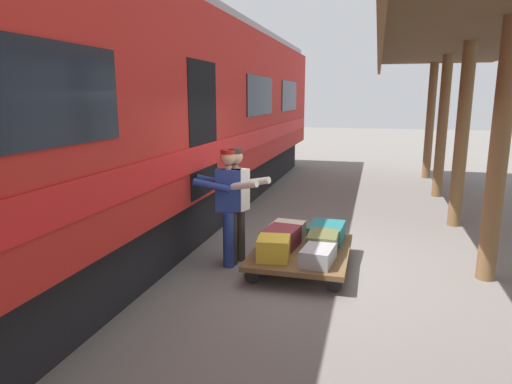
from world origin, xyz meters
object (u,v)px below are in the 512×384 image
Objects in this scene: train_car at (115,121)px; luggage_cart at (301,252)px; suitcase_teal_softside at (327,232)px; suitcase_olive_duffel at (323,242)px; suitcase_burgundy_valise at (281,238)px; suitcase_cream_canvas at (288,230)px; porter_in_overalls at (227,203)px; porter_by_door at (237,202)px; suitcase_yellow_case at (274,248)px; suitcase_gray_aluminum at (318,255)px.

train_car is 3.57m from luggage_cart.
suitcase_olive_duffel is (0.00, 0.50, 0.00)m from suitcase_teal_softside.
train_car is at bearing -4.42° from luggage_cart.
luggage_cart is 3.04× the size of suitcase_burgundy_valise.
suitcase_olive_duffel is at bearing 140.64° from suitcase_cream_canvas.
porter_in_overalls is at bearing 6.20° from suitcase_olive_duffel.
train_car reaches higher than porter_in_overalls.
porter_in_overalls reaches higher than suitcase_teal_softside.
suitcase_teal_softside is 1.47m from porter_by_door.
suitcase_cream_canvas is at bearing -58.63° from luggage_cart.
suitcase_yellow_case is 0.89× the size of suitcase_cream_canvas.
suitcase_gray_aluminum is 1.44m from porter_by_door.
train_car is at bearing -14.89° from suitcase_yellow_case.
suitcase_olive_duffel is at bearing 175.98° from train_car.
train_car is at bearing -7.59° from porter_by_door.
suitcase_olive_duffel is (-3.36, 0.24, -1.65)m from train_car.
suitcase_yellow_case is (-2.75, 0.73, -1.63)m from train_car.
suitcase_teal_softside is at bearing -121.37° from luggage_cart.
suitcase_gray_aluminum is 0.35× the size of porter_by_door.
train_car is at bearing 5.39° from suitcase_cream_canvas.
train_car is 10.83× the size of luggage_cart.
suitcase_cream_canvas is at bearing -174.61° from train_car.
porter_in_overalls is at bearing -14.19° from suitcase_gray_aluminum.
suitcase_gray_aluminum is at bearing 160.26° from porter_by_door.
suitcase_gray_aluminum reaches higher than luggage_cart.
suitcase_gray_aluminum is at bearing 180.00° from suitcase_yellow_case.
luggage_cart is at bearing -177.43° from porter_by_door.
train_car is 43.98× the size of suitcase_yellow_case.
porter_by_door is (-2.10, 0.28, -1.14)m from train_car.
suitcase_olive_duffel is at bearing -173.80° from porter_in_overalls.
train_car is at bearing -10.98° from porter_in_overalls.
luggage_cart is at bearing 121.37° from suitcase_cream_canvas.
suitcase_burgundy_valise is at bearing 0.00° from luggage_cart.
luggage_cart is 0.61m from suitcase_yellow_case.
suitcase_burgundy_valise is 0.35× the size of porter_in_overalls.
luggage_cart is 0.35m from suitcase_olive_duffel.
suitcase_olive_duffel reaches higher than suitcase_gray_aluminum.
suitcase_yellow_case is 0.26× the size of porter_in_overalls.
luggage_cart is 3.00× the size of suitcase_gray_aluminum.
suitcase_olive_duffel is 1.36m from porter_by_door.
suitcase_yellow_case reaches higher than suitcase_burgundy_valise.
suitcase_yellow_case is at bearing 145.44° from porter_by_door.
porter_in_overalls is (-1.99, 0.39, -1.14)m from train_car.
train_car is 39.35× the size of suitcase_cream_canvas.
suitcase_burgundy_valise reaches higher than suitcase_teal_softside.
suitcase_yellow_case is (0.60, 0.50, 0.02)m from suitcase_olive_duffel.
suitcase_yellow_case is 0.98m from porter_in_overalls.
suitcase_burgundy_valise reaches higher than suitcase_gray_aluminum.
suitcase_yellow_case reaches higher than suitcase_olive_duffel.
porter_by_door is at bearing 39.35° from suitcase_cream_canvas.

